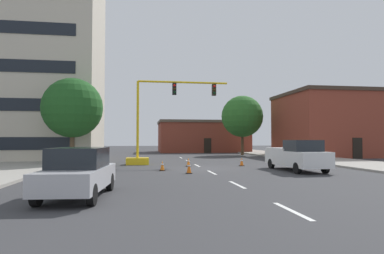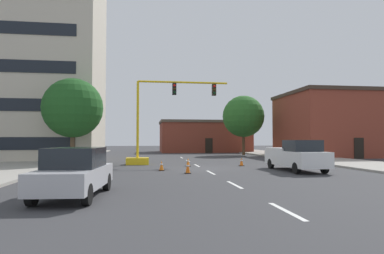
% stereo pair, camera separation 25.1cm
% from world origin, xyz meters
% --- Properties ---
extents(ground_plane, '(160.00, 160.00, 0.00)m').
position_xyz_m(ground_plane, '(0.00, 0.00, 0.00)').
color(ground_plane, '#38383A').
extents(sidewalk_left, '(6.00, 56.00, 0.14)m').
position_xyz_m(sidewalk_left, '(-12.99, 8.00, 0.07)').
color(sidewalk_left, '#9E998E').
rests_on(sidewalk_left, ground_plane).
extents(sidewalk_right, '(6.00, 56.00, 0.14)m').
position_xyz_m(sidewalk_right, '(12.99, 8.00, 0.07)').
color(sidewalk_right, '#9E998E').
rests_on(sidewalk_right, ground_plane).
extents(lane_stripe_seg_0, '(0.16, 2.40, 0.01)m').
position_xyz_m(lane_stripe_seg_0, '(0.00, -14.00, 0.00)').
color(lane_stripe_seg_0, silver).
rests_on(lane_stripe_seg_0, ground_plane).
extents(lane_stripe_seg_1, '(0.16, 2.40, 0.01)m').
position_xyz_m(lane_stripe_seg_1, '(0.00, -8.50, 0.00)').
color(lane_stripe_seg_1, silver).
rests_on(lane_stripe_seg_1, ground_plane).
extents(lane_stripe_seg_2, '(0.16, 2.40, 0.01)m').
position_xyz_m(lane_stripe_seg_2, '(0.00, -3.00, 0.00)').
color(lane_stripe_seg_2, silver).
rests_on(lane_stripe_seg_2, ground_plane).
extents(lane_stripe_seg_3, '(0.16, 2.40, 0.01)m').
position_xyz_m(lane_stripe_seg_3, '(0.00, 2.50, 0.00)').
color(lane_stripe_seg_3, silver).
rests_on(lane_stripe_seg_3, ground_plane).
extents(lane_stripe_seg_4, '(0.16, 2.40, 0.01)m').
position_xyz_m(lane_stripe_seg_4, '(0.00, 8.00, 0.00)').
color(lane_stripe_seg_4, silver).
rests_on(lane_stripe_seg_4, ground_plane).
extents(lane_stripe_seg_5, '(0.16, 2.40, 0.01)m').
position_xyz_m(lane_stripe_seg_5, '(0.00, 13.50, 0.00)').
color(lane_stripe_seg_5, silver).
rests_on(lane_stripe_seg_5, ground_plane).
extents(building_tall_left, '(15.75, 10.51, 23.66)m').
position_xyz_m(building_tall_left, '(-16.35, 12.13, 11.84)').
color(building_tall_left, beige).
rests_on(building_tall_left, ground_plane).
extents(building_brick_center, '(14.14, 8.83, 4.96)m').
position_xyz_m(building_brick_center, '(5.36, 29.65, 2.49)').
color(building_brick_center, brown).
rests_on(building_brick_center, ground_plane).
extents(building_row_right, '(11.03, 10.54, 7.63)m').
position_xyz_m(building_row_right, '(18.16, 14.07, 3.83)').
color(building_row_right, brown).
rests_on(building_row_right, ground_plane).
extents(traffic_signal_gantry, '(8.31, 1.20, 6.83)m').
position_xyz_m(traffic_signal_gantry, '(-3.58, 4.08, 2.20)').
color(traffic_signal_gantry, yellow).
rests_on(traffic_signal_gantry, ground_plane).
extents(tree_left_near, '(4.82, 4.82, 6.99)m').
position_xyz_m(tree_left_near, '(-9.82, 4.88, 4.57)').
color(tree_left_near, brown).
rests_on(tree_left_near, ground_plane).
extents(tree_right_far, '(5.36, 5.36, 7.68)m').
position_xyz_m(tree_right_far, '(8.57, 18.41, 4.99)').
color(tree_right_far, '#4C3823').
rests_on(tree_right_far, ground_plane).
extents(pickup_truck_white, '(2.17, 5.46, 1.99)m').
position_xyz_m(pickup_truck_white, '(5.64, -2.78, 0.97)').
color(pickup_truck_white, white).
rests_on(pickup_truck_white, ground_plane).
extents(sedan_silver_near_left, '(2.21, 4.63, 1.74)m').
position_xyz_m(sedan_silver_near_left, '(-6.43, -10.80, 0.89)').
color(sedan_silver_near_left, '#B7B7BC').
rests_on(sedan_silver_near_left, ground_plane).
extents(traffic_cone_roadside_a, '(0.36, 0.36, 0.65)m').
position_xyz_m(traffic_cone_roadside_a, '(-0.79, 1.72, 0.32)').
color(traffic_cone_roadside_a, black).
rests_on(traffic_cone_roadside_a, ground_plane).
extents(traffic_cone_roadside_b, '(0.36, 0.36, 0.73)m').
position_xyz_m(traffic_cone_roadside_b, '(-1.46, -3.37, 0.36)').
color(traffic_cone_roadside_b, black).
rests_on(traffic_cone_roadside_b, ground_plane).
extents(traffic_cone_roadside_c, '(0.36, 0.36, 0.66)m').
position_xyz_m(traffic_cone_roadside_c, '(-2.93, -1.41, 0.32)').
color(traffic_cone_roadside_c, black).
rests_on(traffic_cone_roadside_c, ground_plane).
extents(traffic_cone_roadside_d, '(0.36, 0.36, 0.65)m').
position_xyz_m(traffic_cone_roadside_d, '(3.32, 1.62, 0.32)').
color(traffic_cone_roadside_d, black).
rests_on(traffic_cone_roadside_d, ground_plane).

